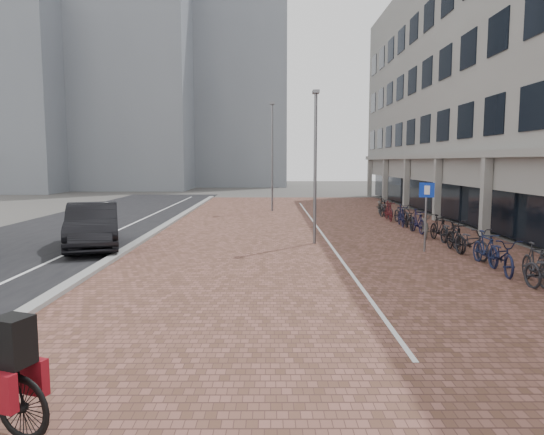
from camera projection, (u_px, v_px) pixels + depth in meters
The scene contains 13 objects.
ground at pixel (273, 309), 10.79m from camera, with size 140.00×140.00×0.00m, color #474442.
plaza_brick at pixel (315, 231), 22.72m from camera, with size 14.50×42.00×0.04m, color brown.
street_asphalt at pixel (72, 231), 22.67m from camera, with size 8.00×50.00×0.03m, color black.
curb at pixel (159, 230), 22.68m from camera, with size 0.35×42.00×0.14m, color gray.
lane_line at pixel (117, 231), 22.67m from camera, with size 0.12×44.00×0.00m, color white.
parking_line at pixel (320, 230), 22.72m from camera, with size 0.10×30.00×0.00m, color white.
office_building at pixel (523, 58), 25.81m from camera, with size 8.40×40.00×15.00m.
bg_towers at pixel (146, 67), 57.79m from camera, with size 33.00×23.00×32.00m.
car_dark at pixel (93, 226), 18.18m from camera, with size 1.74×4.99×1.64m, color black.
parking_sign at pixel (426, 206), 17.25m from camera, with size 0.49×0.22×2.43m.
lamp_near at pixel (315, 169), 18.86m from camera, with size 0.12×0.12×5.70m, color slate.
lamp_far at pixel (272, 158), 31.35m from camera, with size 0.12×0.12×6.72m, color gray.
bike_row at pixel (427, 225), 20.90m from camera, with size 1.25×20.44×1.05m.
Camera 1 is at (-0.09, -10.50, 3.15)m, focal length 33.16 mm.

